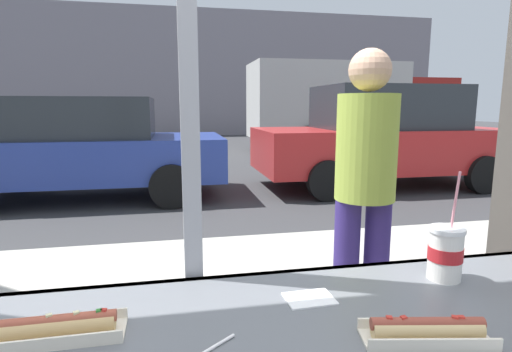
% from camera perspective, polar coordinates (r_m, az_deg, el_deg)
% --- Properties ---
extents(ground_plane, '(60.00, 60.00, 0.00)m').
position_cam_1_polar(ground_plane, '(9.18, -11.06, 0.41)').
color(ground_plane, '#38383A').
extents(sidewalk_strip, '(16.00, 2.80, 0.11)m').
position_cam_1_polar(sidewalk_strip, '(3.00, -9.78, -18.08)').
color(sidewalk_strip, '#B2ADA3').
rests_on(sidewalk_strip, ground).
extents(building_facade_far, '(28.00, 1.20, 6.20)m').
position_cam_1_polar(building_facade_far, '(21.65, -11.68, 13.84)').
color(building_facade_far, gray).
rests_on(building_facade_far, ground).
extents(soda_cup_right, '(0.10, 0.10, 0.31)m').
position_cam_1_polar(soda_cup_right, '(1.26, 24.90, -9.63)').
color(soda_cup_right, white).
rests_on(soda_cup_right, window_counter).
extents(hotdog_tray_near, '(0.28, 0.13, 0.05)m').
position_cam_1_polar(hotdog_tray_near, '(0.96, 22.71, -19.21)').
color(hotdog_tray_near, beige).
rests_on(hotdog_tray_near, window_counter).
extents(hotdog_tray_far, '(0.27, 0.10, 0.05)m').
position_cam_1_polar(hotdog_tray_far, '(0.99, -25.91, -18.47)').
color(hotdog_tray_far, beige).
rests_on(hotdog_tray_far, window_counter).
extents(napkin_wrapper, '(0.12, 0.09, 0.00)m').
position_cam_1_polar(napkin_wrapper, '(1.07, 7.46, -16.59)').
color(napkin_wrapper, white).
rests_on(napkin_wrapper, window_counter).
extents(parked_car_blue, '(4.28, 2.06, 1.58)m').
position_cam_1_polar(parked_car_blue, '(6.96, -22.93, 3.71)').
color(parked_car_blue, '#283D93').
rests_on(parked_car_blue, ground).
extents(parked_car_red, '(4.48, 2.07, 1.81)m').
position_cam_1_polar(parked_car_red, '(7.77, 17.24, 5.24)').
color(parked_car_red, red).
rests_on(parked_car_red, ground).
extents(box_truck, '(6.57, 2.44, 2.81)m').
position_cam_1_polar(box_truck, '(13.99, 12.55, 9.86)').
color(box_truck, beige).
rests_on(box_truck, ground).
extents(pedestrian, '(0.32, 0.32, 1.63)m').
position_cam_1_polar(pedestrian, '(2.27, 14.94, -0.84)').
color(pedestrian, navy).
rests_on(pedestrian, sidewalk_strip).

